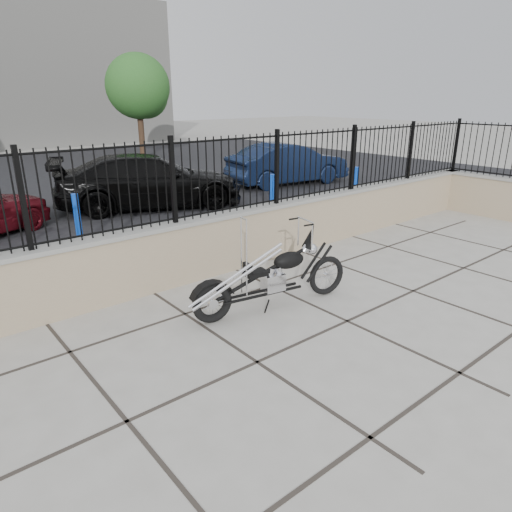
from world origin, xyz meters
name	(u,v)px	position (x,y,z in m)	size (l,w,h in m)	color
ground_plane	(347,321)	(0.00, 0.00, 0.00)	(90.00, 90.00, 0.00)	#99968E
parking_lot	(50,184)	(0.00, 12.50, 0.00)	(30.00, 30.00, 0.00)	black
retaining_wall	(231,240)	(0.00, 2.50, 0.48)	(14.00, 0.36, 0.96)	gray
wall_return	(495,197)	(6.85, 1.30, 0.48)	(0.36, 2.50, 0.96)	gray
iron_fence	(229,175)	(0.00, 2.50, 1.56)	(14.00, 0.08, 1.20)	black
fence_return	(503,150)	(6.85, 1.30, 1.56)	(0.08, 2.30, 1.20)	black
chopper_motorcycle	(271,262)	(-0.51, 0.92, 0.67)	(2.23, 0.39, 1.34)	black
car_black	(150,181)	(1.04, 7.35, 0.68)	(1.90, 4.67, 1.35)	black
car_blue	(288,164)	(6.02, 7.52, 0.66)	(1.39, 3.99, 1.31)	black
bollard_a	(78,221)	(-1.54, 5.25, 0.51)	(0.12, 0.12, 1.02)	blue
bollard_b	(272,198)	(2.48, 4.29, 0.54)	(0.13, 0.13, 1.09)	#0D20D0
bollard_c	(355,186)	(5.34, 4.22, 0.49)	(0.12, 0.12, 0.99)	#0C50BA
tree_right	(137,83)	(5.17, 16.16, 3.24)	(2.74, 2.74, 4.63)	#382619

